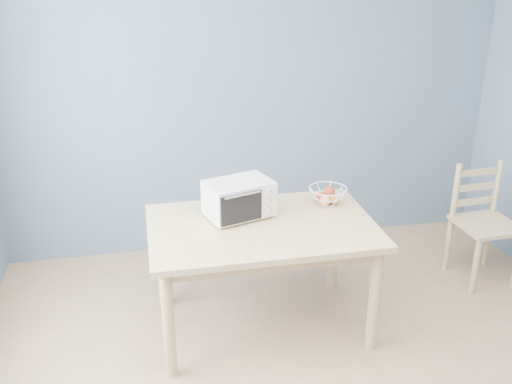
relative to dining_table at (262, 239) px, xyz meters
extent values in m
cube|color=slate|center=(0.19, 1.22, 0.65)|extent=(4.00, 0.01, 2.60)
cube|color=tan|center=(0.00, 0.00, 0.08)|extent=(1.40, 0.90, 0.04)
cylinder|color=tan|center=(-0.62, -0.37, -0.29)|extent=(0.07, 0.07, 0.71)
cylinder|color=tan|center=(0.62, -0.37, -0.29)|extent=(0.07, 0.07, 0.71)
cylinder|color=tan|center=(-0.62, 0.37, -0.29)|extent=(0.07, 0.07, 0.71)
cylinder|color=tan|center=(0.62, 0.37, -0.29)|extent=(0.07, 0.07, 0.71)
cube|color=silver|center=(-0.12, 0.15, 0.23)|extent=(0.47, 0.38, 0.23)
cube|color=black|center=(-0.17, 0.13, 0.23)|extent=(0.32, 0.30, 0.18)
cube|color=black|center=(-0.13, -0.01, 0.23)|extent=(0.27, 0.09, 0.19)
cylinder|color=silver|center=(-0.12, -0.02, 0.32)|extent=(0.24, 0.08, 0.01)
cube|color=silver|center=(0.06, 0.06, 0.23)|extent=(0.11, 0.04, 0.21)
cylinder|color=black|center=(-0.25, 0.00, 0.11)|extent=(0.02, 0.02, 0.01)
cylinder|color=black|center=(0.08, 0.10, 0.11)|extent=(0.02, 0.02, 0.01)
cylinder|color=black|center=(-0.31, 0.19, 0.11)|extent=(0.02, 0.02, 0.01)
cylinder|color=black|center=(0.02, 0.30, 0.11)|extent=(0.02, 0.02, 0.01)
cylinder|color=silver|center=(0.06, 0.05, 0.29)|extent=(0.04, 0.03, 0.04)
cylinder|color=silver|center=(0.06, 0.05, 0.23)|extent=(0.04, 0.03, 0.04)
cylinder|color=silver|center=(0.06, 0.05, 0.16)|extent=(0.04, 0.03, 0.04)
torus|color=white|center=(0.49, 0.21, 0.22)|extent=(0.32, 0.32, 0.01)
torus|color=white|center=(0.49, 0.21, 0.16)|extent=(0.25, 0.25, 0.01)
torus|color=white|center=(0.49, 0.21, 0.11)|extent=(0.15, 0.15, 0.01)
sphere|color=red|center=(0.46, 0.22, 0.15)|extent=(0.08, 0.08, 0.08)
sphere|color=orange|center=(0.53, 0.19, 0.14)|extent=(0.08, 0.08, 0.08)
sphere|color=#F99661|center=(0.50, 0.26, 0.14)|extent=(0.07, 0.07, 0.07)
sphere|color=red|center=(0.50, 0.21, 0.20)|extent=(0.07, 0.07, 0.07)
sphere|color=#F99661|center=(0.46, 0.17, 0.15)|extent=(0.07, 0.07, 0.07)
cube|color=tan|center=(1.75, 0.25, -0.19)|extent=(0.43, 0.43, 0.03)
cylinder|color=tan|center=(1.58, 0.07, -0.43)|extent=(0.04, 0.04, 0.44)
cylinder|color=tan|center=(1.57, 0.42, -0.43)|extent=(0.04, 0.04, 0.44)
cylinder|color=tan|center=(1.92, 0.44, -0.43)|extent=(0.04, 0.04, 0.44)
cylinder|color=tan|center=(1.57, 0.42, 0.01)|extent=(0.04, 0.04, 0.44)
cylinder|color=tan|center=(1.92, 0.44, 0.01)|extent=(0.04, 0.04, 0.44)
cube|color=tan|center=(1.74, 0.43, -0.08)|extent=(0.35, 0.04, 0.05)
cube|color=tan|center=(1.74, 0.43, 0.04)|extent=(0.35, 0.04, 0.05)
cube|color=tan|center=(1.74, 0.43, 0.15)|extent=(0.35, 0.04, 0.05)
camera|label=1|loc=(-0.68, -3.10, 1.64)|focal=40.00mm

